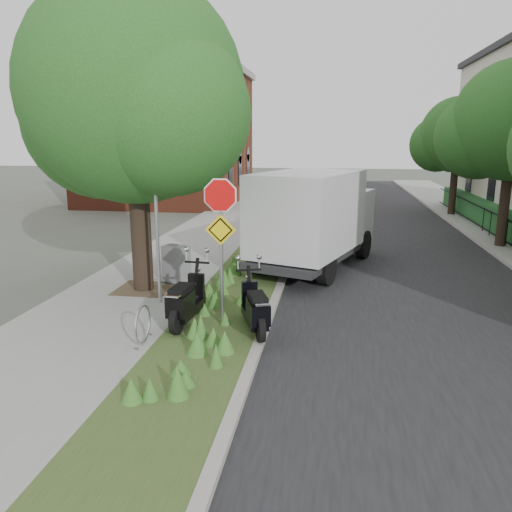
{
  "coord_description": "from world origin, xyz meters",
  "views": [
    {
      "loc": [
        0.82,
        -9.18,
        3.98
      ],
      "look_at": [
        -0.9,
        2.03,
        1.3
      ],
      "focal_mm": 35.0,
      "sensor_mm": 36.0,
      "label": 1
    }
  ],
  "objects": [
    {
      "name": "ground",
      "position": [
        0.0,
        0.0,
        0.0
      ],
      "size": [
        120.0,
        120.0,
        0.0
      ],
      "primitive_type": "plane",
      "color": "#4C5147",
      "rests_on": "ground"
    },
    {
      "name": "sidewalk_near",
      "position": [
        -4.25,
        10.0,
        0.06
      ],
      "size": [
        3.5,
        60.0,
        0.12
      ],
      "primitive_type": "cube",
      "color": "gray",
      "rests_on": "ground"
    },
    {
      "name": "verge",
      "position": [
        -1.5,
        10.0,
        0.06
      ],
      "size": [
        2.0,
        60.0,
        0.12
      ],
      "primitive_type": "cube",
      "color": "#36491F",
      "rests_on": "ground"
    },
    {
      "name": "kerb_near",
      "position": [
        -0.5,
        10.0,
        0.07
      ],
      "size": [
        0.2,
        60.0,
        0.13
      ],
      "primitive_type": "cube",
      "color": "#9E9991",
      "rests_on": "ground"
    },
    {
      "name": "road",
      "position": [
        3.0,
        10.0,
        0.01
      ],
      "size": [
        7.0,
        60.0,
        0.01
      ],
      "primitive_type": "cube",
      "color": "black",
      "rests_on": "ground"
    },
    {
      "name": "kerb_far",
      "position": [
        6.5,
        10.0,
        0.07
      ],
      "size": [
        0.2,
        60.0,
        0.13
      ],
      "primitive_type": "cube",
      "color": "#9E9991",
      "rests_on": "ground"
    },
    {
      "name": "street_tree_main",
      "position": [
        -4.08,
        2.86,
        4.8
      ],
      "size": [
        6.21,
        5.54,
        7.66
      ],
      "color": "black",
      "rests_on": "ground"
    },
    {
      "name": "bare_post",
      "position": [
        -3.2,
        1.8,
        2.12
      ],
      "size": [
        0.08,
        0.08,
        4.0
      ],
      "color": "#A5A8AD",
      "rests_on": "ground"
    },
    {
      "name": "bike_hoop",
      "position": [
        -2.7,
        -0.6,
        0.5
      ],
      "size": [
        0.06,
        0.78,
        0.77
      ],
      "color": "#A5A8AD",
      "rests_on": "ground"
    },
    {
      "name": "sign_assembly",
      "position": [
        -1.4,
        0.58,
        2.33
      ],
      "size": [
        0.94,
        0.08,
        3.22
      ],
      "color": "#A5A8AD",
      "rests_on": "ground"
    },
    {
      "name": "fence_far",
      "position": [
        7.2,
        10.0,
        0.67
      ],
      "size": [
        0.04,
        24.0,
        1.0
      ],
      "color": "black",
      "rests_on": "ground"
    },
    {
      "name": "brick_building",
      "position": [
        -9.5,
        22.0,
        4.21
      ],
      "size": [
        9.4,
        10.4,
        8.3
      ],
      "color": "maroon",
      "rests_on": "ground"
    },
    {
      "name": "far_tree_b",
      "position": [
        6.94,
        10.05,
        4.37
      ],
      "size": [
        4.83,
        4.31,
        6.56
      ],
      "color": "black",
      "rests_on": "ground"
    },
    {
      "name": "far_tree_c",
      "position": [
        6.94,
        18.04,
        3.95
      ],
      "size": [
        4.37,
        3.89,
        5.93
      ],
      "color": "black",
      "rests_on": "ground"
    },
    {
      "name": "scooter_near",
      "position": [
        -2.16,
        0.4,
        0.57
      ],
      "size": [
        0.48,
        1.93,
        0.92
      ],
      "color": "black",
      "rests_on": "ground"
    },
    {
      "name": "scooter_far",
      "position": [
        -0.62,
        0.21,
        0.55
      ],
      "size": [
        0.81,
        1.77,
        0.88
      ],
      "color": "black",
      "rests_on": "ground"
    },
    {
      "name": "box_truck",
      "position": [
        0.29,
        6.07,
        1.68
      ],
      "size": [
        3.93,
        6.09,
        2.58
      ],
      "color": "#262628",
      "rests_on": "ground"
    },
    {
      "name": "utility_cabinet",
      "position": [
        -3.32,
        3.5,
        0.61
      ],
      "size": [
        0.91,
        0.77,
        1.03
      ],
      "color": "#262628",
      "rests_on": "ground"
    }
  ]
}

